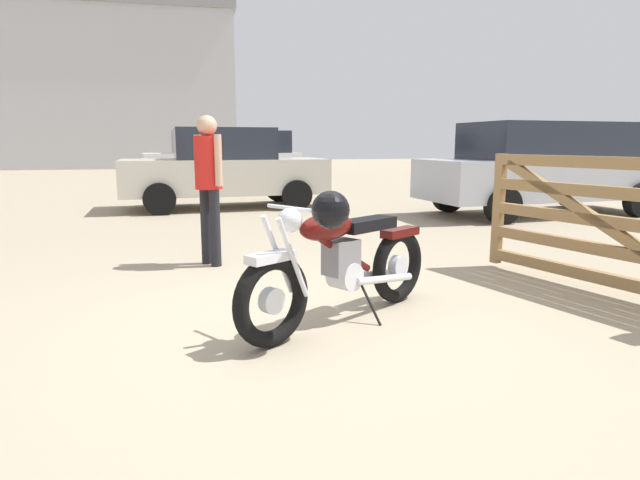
{
  "coord_description": "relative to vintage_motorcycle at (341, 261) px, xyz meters",
  "views": [
    {
      "loc": [
        -1.02,
        -3.91,
        1.36
      ],
      "look_at": [
        0.2,
        0.41,
        0.55
      ],
      "focal_mm": 30.1,
      "sensor_mm": 36.0,
      "label": 1
    }
  ],
  "objects": [
    {
      "name": "dark_sedan_left",
      "position": [
        5.8,
        5.05,
        0.45
      ],
      "size": [
        4.76,
        2.09,
        1.74
      ],
      "rotation": [
        0.0,
        0.0,
        3.18
      ],
      "color": "black",
      "rests_on": "ground_plane"
    },
    {
      "name": "industrial_building",
      "position": [
        -4.45,
        33.18,
        3.98
      ],
      "size": [
        15.48,
        14.2,
        17.74
      ],
      "rotation": [
        0.0,
        0.0,
        -0.05
      ],
      "color": "#B2B2B7",
      "rests_on": "ground_plane"
    },
    {
      "name": "blue_hatchback_right",
      "position": [
        -0.07,
        7.79,
        0.34
      ],
      "size": [
        4.23,
        1.97,
        1.67
      ],
      "rotation": [
        0.0,
        0.0,
        3.16
      ],
      "color": "black",
      "rests_on": "ground_plane"
    },
    {
      "name": "ground_plane",
      "position": [
        -0.2,
        0.18,
        -0.49
      ],
      "size": [
        80.0,
        80.0,
        0.0
      ],
      "primitive_type": "plane",
      "color": "gray"
    },
    {
      "name": "vintage_motorcycle",
      "position": [
        0.0,
        0.0,
        0.0
      ],
      "size": [
        1.85,
        1.2,
        1.07
      ],
      "rotation": [
        0.0,
        0.0,
        3.68
      ],
      "color": "black",
      "rests_on": "ground_plane"
    },
    {
      "name": "timber_gate",
      "position": [
        2.6,
        -0.08,
        0.21
      ],
      "size": [
        0.72,
        2.5,
        1.6
      ],
      "rotation": [
        0.0,
        0.0,
        1.81
      ],
      "color": "olive",
      "rests_on": "ground_plane"
    },
    {
      "name": "bystander",
      "position": [
        -0.79,
        2.31,
        0.53
      ],
      "size": [
        0.3,
        0.41,
        1.66
      ],
      "rotation": [
        0.0,
        0.0,
        3.67
      ],
      "color": "black",
      "rests_on": "ground_plane"
    },
    {
      "name": "red_hatchback_near",
      "position": [
        0.52,
        13.36,
        0.45
      ],
      "size": [
        4.79,
        2.18,
        1.74
      ],
      "rotation": [
        0.0,
        0.0,
        3.2
      ],
      "color": "black",
      "rests_on": "ground_plane"
    }
  ]
}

